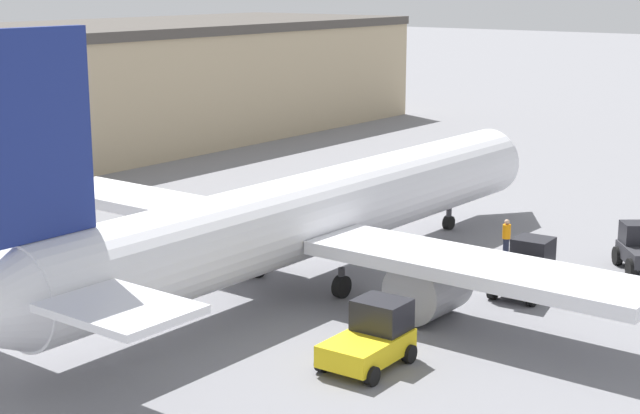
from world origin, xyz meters
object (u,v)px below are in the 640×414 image
Objects in this scene: airplane at (305,217)px; belt_loader_truck at (526,269)px; ground_crew_worker at (506,236)px; pushback_tug at (372,337)px.

belt_loader_truck is at bearing -60.12° from airplane.
belt_loader_truck is (-4.54, -3.11, 0.11)m from ground_crew_worker.
belt_loader_truck is (4.32, -7.84, -1.85)m from airplane.
airplane is at bearing 50.25° from pushback_tug.
ground_crew_worker is 0.53× the size of belt_loader_truck.
pushback_tug is at bearing 97.83° from ground_crew_worker.
airplane is 11.04× the size of belt_loader_truck.
ground_crew_worker is 5.50m from belt_loader_truck.
airplane is 10.23m from ground_crew_worker.
pushback_tug is (-5.59, -7.04, -1.93)m from airplane.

